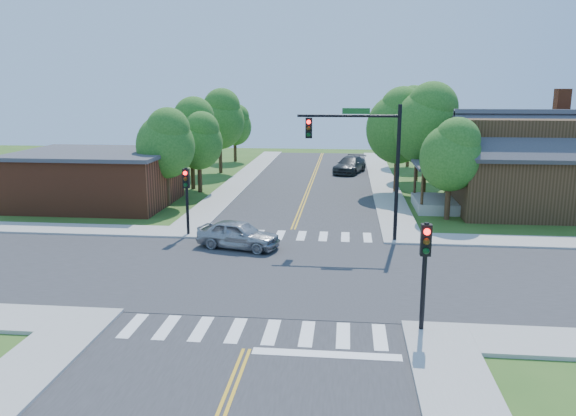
# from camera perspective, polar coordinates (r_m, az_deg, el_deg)

# --- Properties ---
(ground) EXTENTS (100.00, 100.00, 0.00)m
(ground) POSITION_cam_1_polar(r_m,az_deg,el_deg) (25.04, -1.17, -6.58)
(ground) COLOR #30571B
(ground) RESTS_ON ground
(road_ns) EXTENTS (10.00, 90.00, 0.04)m
(road_ns) POSITION_cam_1_polar(r_m,az_deg,el_deg) (25.03, -1.17, -6.54)
(road_ns) COLOR #2D2D30
(road_ns) RESTS_ON ground
(road_ew) EXTENTS (90.00, 10.00, 0.04)m
(road_ew) POSITION_cam_1_polar(r_m,az_deg,el_deg) (25.03, -1.17, -6.53)
(road_ew) COLOR #2D2D30
(road_ew) RESTS_ON ground
(intersection_patch) EXTENTS (10.20, 10.20, 0.06)m
(intersection_patch) POSITION_cam_1_polar(r_m,az_deg,el_deg) (25.04, -1.17, -6.58)
(intersection_patch) COLOR #2D2D30
(intersection_patch) RESTS_ON ground
(sidewalk_ne) EXTENTS (40.00, 40.00, 0.14)m
(sidewalk_ne) POSITION_cam_1_polar(r_m,az_deg,el_deg) (42.13, 23.63, 0.28)
(sidewalk_ne) COLOR #9E9B93
(sidewalk_ne) RESTS_ON ground
(sidewalk_nw) EXTENTS (40.00, 40.00, 0.14)m
(sidewalk_nw) POSITION_cam_1_polar(r_m,az_deg,el_deg) (44.32, -19.20, 1.18)
(sidewalk_nw) COLOR #9E9B93
(sidewalk_nw) RESTS_ON ground
(crosswalk_north) EXTENTS (8.85, 2.00, 0.01)m
(crosswalk_north) POSITION_cam_1_polar(r_m,az_deg,el_deg) (30.92, 0.27, -2.80)
(crosswalk_north) COLOR white
(crosswalk_north) RESTS_ON ground
(crosswalk_south) EXTENTS (8.85, 2.00, 0.01)m
(crosswalk_south) POSITION_cam_1_polar(r_m,az_deg,el_deg) (19.32, -3.52, -12.38)
(crosswalk_south) COLOR white
(crosswalk_south) RESTS_ON ground
(centerline) EXTENTS (0.30, 90.00, 0.01)m
(centerline) POSITION_cam_1_polar(r_m,az_deg,el_deg) (25.02, -1.17, -6.48)
(centerline) COLOR gold
(centerline) RESTS_ON ground
(stop_bar) EXTENTS (4.60, 0.45, 0.09)m
(stop_bar) POSITION_cam_1_polar(r_m,az_deg,el_deg) (17.85, 3.92, -14.73)
(stop_bar) COLOR white
(stop_bar) RESTS_ON ground
(signal_mast_ne) EXTENTS (5.30, 0.42, 7.20)m
(signal_mast_ne) POSITION_cam_1_polar(r_m,az_deg,el_deg) (29.28, 7.84, 5.82)
(signal_mast_ne) COLOR black
(signal_mast_ne) RESTS_ON ground
(signal_pole_se) EXTENTS (0.34, 0.42, 3.80)m
(signal_pole_se) POSITION_cam_1_polar(r_m,az_deg,el_deg) (18.87, 13.76, -4.83)
(signal_pole_se) COLOR black
(signal_pole_se) RESTS_ON ground
(signal_pole_nw) EXTENTS (0.34, 0.42, 3.80)m
(signal_pole_nw) POSITION_cam_1_polar(r_m,az_deg,el_deg) (30.80, -10.27, 1.94)
(signal_pole_nw) COLOR black
(signal_pole_nw) RESTS_ON ground
(house_ne) EXTENTS (13.05, 8.80, 7.11)m
(house_ne) POSITION_cam_1_polar(r_m,az_deg,el_deg) (39.92, 23.73, 4.40)
(house_ne) COLOR #342412
(house_ne) RESTS_ON ground
(building_nw) EXTENTS (10.40, 8.40, 3.73)m
(building_nw) POSITION_cam_1_polar(r_m,az_deg,el_deg) (41.00, -18.87, 2.93)
(building_nw) COLOR brown
(building_nw) RESTS_ON ground
(tree_e_a) EXTENTS (3.71, 3.52, 6.30)m
(tree_e_a) POSITION_cam_1_polar(r_m,az_deg,el_deg) (35.41, 16.34, 5.37)
(tree_e_a) COLOR #382314
(tree_e_a) RESTS_ON ground
(tree_e_b) EXTENTS (4.97, 4.72, 8.44)m
(tree_e_b) POSITION_cam_1_polar(r_m,az_deg,el_deg) (41.94, 14.04, 8.44)
(tree_e_b) COLOR #382314
(tree_e_b) RESTS_ON ground
(tree_e_c) EXTENTS (4.53, 4.30, 7.70)m
(tree_e_c) POSITION_cam_1_polar(r_m,az_deg,el_deg) (49.76, 13.22, 8.47)
(tree_e_c) COLOR #382314
(tree_e_c) RESTS_ON ground
(tree_e_d) EXTENTS (4.81, 4.57, 8.18)m
(tree_e_d) POSITION_cam_1_polar(r_m,az_deg,el_deg) (58.42, 12.35, 9.35)
(tree_e_d) COLOR #382314
(tree_e_d) RESTS_ON ground
(tree_w_a) EXTENTS (3.96, 3.76, 6.73)m
(tree_w_a) POSITION_cam_1_polar(r_m,az_deg,el_deg) (38.94, -12.27, 6.59)
(tree_w_a) COLOR #382314
(tree_w_a) RESTS_ON ground
(tree_w_b) EXTENTS (4.31, 4.09, 7.32)m
(tree_w_b) POSITION_cam_1_polar(r_m,az_deg,el_deg) (45.07, -9.73, 7.93)
(tree_w_b) COLOR #382314
(tree_w_b) RESTS_ON ground
(tree_w_c) EXTENTS (4.66, 4.42, 7.92)m
(tree_w_c) POSITION_cam_1_polar(r_m,az_deg,el_deg) (53.22, -6.91, 9.09)
(tree_w_c) COLOR #382314
(tree_w_c) RESTS_ON ground
(tree_w_d) EXTENTS (3.65, 3.46, 6.20)m
(tree_w_d) POSITION_cam_1_polar(r_m,az_deg,el_deg) (61.28, -5.38, 8.48)
(tree_w_d) COLOR #382314
(tree_w_d) RESTS_ON ground
(tree_house) EXTENTS (4.76, 4.53, 8.10)m
(tree_house) POSITION_cam_1_polar(r_m,az_deg,el_deg) (43.33, 11.24, 8.38)
(tree_house) COLOR #382314
(tree_house) RESTS_ON ground
(tree_bldg) EXTENTS (3.68, 3.49, 6.25)m
(tree_bldg) POSITION_cam_1_polar(r_m,az_deg,el_deg) (43.64, -8.99, 6.89)
(tree_bldg) COLOR #382314
(tree_bldg) RESTS_ON ground
(car_silver) EXTENTS (3.76, 5.06, 1.44)m
(car_silver) POSITION_cam_1_polar(r_m,az_deg,el_deg) (28.50, -5.08, -2.75)
(car_silver) COLOR #9EA0A5
(car_silver) RESTS_ON ground
(car_dgrey) EXTENTS (5.00, 6.41, 1.52)m
(car_dgrey) POSITION_cam_1_polar(r_m,az_deg,el_deg) (53.34, 6.29, 4.33)
(car_dgrey) COLOR #292C2E
(car_dgrey) RESTS_ON ground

